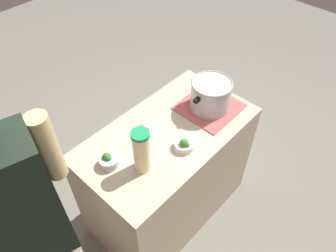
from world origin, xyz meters
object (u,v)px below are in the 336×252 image
cooking_pot (211,94)px  broccoli_bowl_back (109,160)px  lemonade_pitcher (142,151)px  broccoli_bowl_front (184,144)px  person_cook (31,243)px  broccoli_bowl_center (143,132)px

cooking_pot → broccoli_bowl_back: (0.73, -0.12, -0.07)m
lemonade_pitcher → broccoli_bowl_front: size_ratio=2.34×
cooking_pot → lemonade_pitcher: (0.62, 0.03, 0.03)m
broccoli_bowl_back → person_cook: 0.55m
lemonade_pitcher → broccoli_bowl_front: bearing=163.2°
lemonade_pitcher → person_cook: person_cook is taller
lemonade_pitcher → person_cook: size_ratio=0.15×
lemonade_pitcher → broccoli_bowl_center: (-0.16, -0.16, -0.10)m
lemonade_pitcher → broccoli_bowl_back: (0.11, -0.15, -0.10)m
cooking_pot → broccoli_bowl_front: (0.37, 0.10, -0.08)m
person_cook → cooking_pot: bearing=-178.7°
cooking_pot → broccoli_bowl_front: bearing=15.6°
broccoli_bowl_front → broccoli_bowl_back: size_ratio=1.06×
broccoli_bowl_front → broccoli_bowl_center: 0.25m
broccoli_bowl_back → person_cook: size_ratio=0.06×
broccoli_bowl_center → person_cook: size_ratio=0.06×
broccoli_bowl_front → broccoli_bowl_back: bearing=-31.7°
broccoli_bowl_center → cooking_pot: bearing=163.5°
cooking_pot → broccoli_bowl_center: 0.48m
cooking_pot → broccoli_bowl_front: size_ratio=2.83×
cooking_pot → broccoli_bowl_back: cooking_pot is taller
lemonade_pitcher → broccoli_bowl_front: (-0.25, 0.08, -0.11)m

